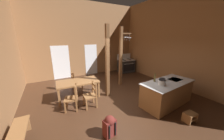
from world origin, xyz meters
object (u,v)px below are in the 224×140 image
stove_range (126,66)px  ladderback_chair_by_post (72,98)px  step_stool (190,117)px  ladderback_chair_at_table_end (91,95)px  dining_table (78,83)px  backpack (110,125)px  mixing_bowl_on_counter (162,79)px  stockpot_on_counter (162,82)px  kitchen_island (167,93)px  bench_along_left_wall (19,136)px  bottle_tall_on_counter (155,78)px  ladderback_chair_near_window (76,81)px

stove_range → ladderback_chair_by_post: size_ratio=1.39×
step_stool → ladderback_chair_at_table_end: size_ratio=0.40×
dining_table → backpack: dining_table is taller
mixing_bowl_on_counter → stockpot_on_counter: bearing=-142.5°
kitchen_island → step_stool: bearing=-103.1°
ladderback_chair_by_post → bench_along_left_wall: size_ratio=0.81×
kitchen_island → dining_table: size_ratio=1.29×
bottle_tall_on_counter → ladderback_chair_near_window: bearing=130.6°
ladderback_chair_by_post → bottle_tall_on_counter: size_ratio=2.79×
ladderback_chair_at_table_end → backpack: ladderback_chair_at_table_end is taller
ladderback_chair_by_post → backpack: (0.60, -1.70, -0.14)m
ladderback_chair_at_table_end → mixing_bowl_on_counter: (2.53, -1.06, 0.52)m
step_stool → bench_along_left_wall: 4.71m
step_stool → ladderback_chair_by_post: size_ratio=0.40×
mixing_bowl_on_counter → stove_range: bearing=72.8°
kitchen_island → stockpot_on_counter: size_ratio=7.17×
kitchen_island → bottle_tall_on_counter: 0.79m
bottle_tall_on_counter → bench_along_left_wall: bearing=177.8°
ladderback_chair_at_table_end → bottle_tall_on_counter: (2.17, -0.99, 0.61)m
stove_range → step_stool: size_ratio=3.51×
stove_range → stockpot_on_counter: bearing=-110.5°
ladderback_chair_by_post → ladderback_chair_near_window: bearing=73.7°
step_stool → dining_table: bearing=129.0°
dining_table → stockpot_on_counter: stockpot_on_counter is taller
bench_along_left_wall → bottle_tall_on_counter: bearing=-2.2°
ladderback_chair_near_window → ladderback_chair_by_post: 1.71m
kitchen_island → bench_along_left_wall: (-4.72, 0.43, -0.16)m
bench_along_left_wall → kitchen_island: bearing=-5.2°
dining_table → ladderback_chair_by_post: size_ratio=1.83×
step_stool → dining_table: 4.21m
kitchen_island → stockpot_on_counter: bearing=-169.0°
stockpot_on_counter → bottle_tall_on_counter: 0.36m
stove_range → dining_table: size_ratio=0.76×
stove_range → backpack: size_ratio=2.21×
bench_along_left_wall → backpack: size_ratio=1.98×
stockpot_on_counter → ladderback_chair_near_window: bearing=126.8°
bench_along_left_wall → ladderback_chair_at_table_end: bearing=21.6°
dining_table → kitchen_island: bearing=-37.4°
ladderback_chair_near_window → ladderback_chair_by_post: same height
dining_table → ladderback_chair_at_table_end: size_ratio=1.83×
ladderback_chair_near_window → mixing_bowl_on_counter: (2.71, -2.81, 0.52)m
stockpot_on_counter → ladderback_chair_at_table_end: bearing=147.8°
stockpot_on_counter → bottle_tall_on_counter: size_ratio=0.92×
kitchen_island → ladderback_chair_by_post: 3.56m
stockpot_on_counter → bench_along_left_wall: bearing=173.0°
ladderback_chair_near_window → bench_along_left_wall: bearing=-126.5°
kitchen_island → bench_along_left_wall: size_ratio=1.90×
kitchen_island → stove_range: 4.57m
kitchen_island → dining_table: 3.62m
ladderback_chair_near_window → bottle_tall_on_counter: size_ratio=2.79×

